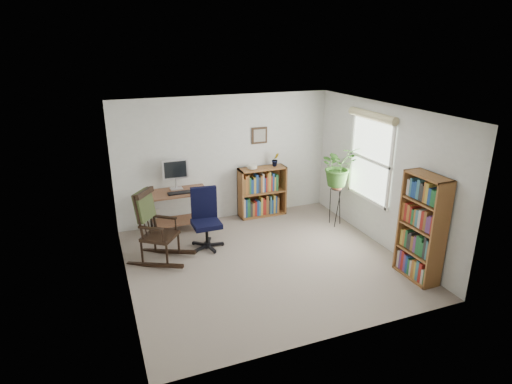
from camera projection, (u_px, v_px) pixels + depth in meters
name	position (u px, v px, depth m)	size (l,w,h in m)	color
floor	(265.00, 262.00, 6.82)	(4.20, 4.00, 0.00)	gray
ceiling	(266.00, 111.00, 6.02)	(4.20, 4.00, 0.00)	silver
wall_back	(226.00, 159.00, 8.18)	(4.20, 0.00, 2.40)	silver
wall_front	(336.00, 248.00, 4.66)	(4.20, 0.00, 2.40)	silver
wall_left	(120.00, 210.00, 5.70)	(0.00, 4.00, 2.40)	silver
wall_right	(382.00, 176.00, 7.14)	(0.00, 4.00, 2.40)	silver
window	(370.00, 160.00, 7.32)	(0.12, 1.20, 1.50)	white
desk	(179.00, 211.00, 7.84)	(1.06, 0.58, 0.76)	brown
monitor	(175.00, 174.00, 7.74)	(0.46, 0.16, 0.56)	silver
keyboard	(179.00, 193.00, 7.61)	(0.40, 0.15, 0.03)	black
office_chair	(206.00, 219.00, 7.12)	(0.57, 0.57, 1.04)	black
rocking_chair	(159.00, 226.00, 6.67)	(0.62, 1.03, 1.19)	black
low_bookshelf	(262.00, 192.00, 8.49)	(0.94, 0.31, 0.99)	brown
tall_bookshelf	(422.00, 228.00, 6.13)	(0.30, 0.70, 1.59)	brown
plant_stand	(336.00, 204.00, 8.06)	(0.24, 0.24, 0.85)	black
spider_plant	(340.00, 147.00, 7.69)	(1.69, 1.88, 1.46)	#336122
potted_plant_small	(275.00, 163.00, 8.41)	(0.13, 0.24, 0.11)	#336122
framed_picture	(260.00, 136.00, 8.25)	(0.32, 0.04, 0.32)	black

